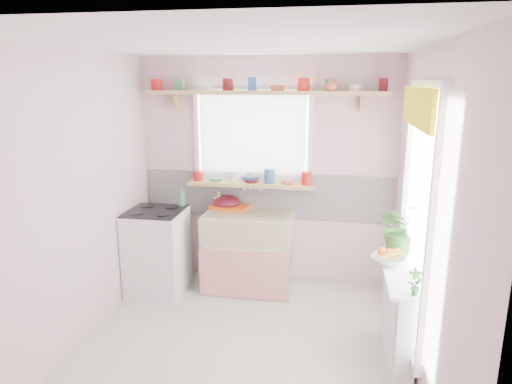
# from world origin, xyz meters

# --- Properties ---
(room) EXTENTS (3.20, 3.20, 3.20)m
(room) POSITION_xyz_m (0.66, 0.86, 1.37)
(room) COLOR beige
(room) RESTS_ON ground
(sink_unit) EXTENTS (0.95, 0.65, 1.11)m
(sink_unit) POSITION_xyz_m (-0.15, 1.29, 0.43)
(sink_unit) COLOR white
(sink_unit) RESTS_ON ground
(cooker) EXTENTS (0.58, 0.58, 0.93)m
(cooker) POSITION_xyz_m (-1.10, 1.05, 0.46)
(cooker) COLOR white
(cooker) RESTS_ON ground
(radiator_ledge) EXTENTS (0.22, 0.95, 0.78)m
(radiator_ledge) POSITION_xyz_m (1.30, 0.20, 0.40)
(radiator_ledge) COLOR white
(radiator_ledge) RESTS_ON ground
(windowsill) EXTENTS (1.40, 0.22, 0.04)m
(windowsill) POSITION_xyz_m (-0.15, 1.48, 1.14)
(windowsill) COLOR tan
(windowsill) RESTS_ON room
(pine_shelf) EXTENTS (2.52, 0.24, 0.04)m
(pine_shelf) POSITION_xyz_m (0.00, 1.47, 2.12)
(pine_shelf) COLOR tan
(pine_shelf) RESTS_ON room
(shelf_crockery) EXTENTS (2.47, 0.11, 0.12)m
(shelf_crockery) POSITION_xyz_m (-0.02, 1.47, 2.19)
(shelf_crockery) COLOR red
(shelf_crockery) RESTS_ON pine_shelf
(sill_crockery) EXTENTS (1.35, 0.11, 0.12)m
(sill_crockery) POSITION_xyz_m (-0.17, 1.48, 1.22)
(sill_crockery) COLOR red
(sill_crockery) RESTS_ON windowsill
(dish_tray) EXTENTS (0.48, 0.40, 0.04)m
(dish_tray) POSITION_xyz_m (-0.38, 1.50, 0.87)
(dish_tray) COLOR #F45A15
(dish_tray) RESTS_ON sink_unit
(colander) EXTENTS (0.36, 0.36, 0.14)m
(colander) POSITION_xyz_m (-0.43, 1.50, 0.92)
(colander) COLOR #530E1A
(colander) RESTS_ON sink_unit
(jade_plant) EXTENTS (0.54, 0.51, 0.47)m
(jade_plant) POSITION_xyz_m (1.33, 0.60, 1.01)
(jade_plant) COLOR #326428
(jade_plant) RESTS_ON radiator_ledge
(fruit_bowl) EXTENTS (0.35, 0.35, 0.07)m
(fruit_bowl) POSITION_xyz_m (1.21, 0.35, 0.81)
(fruit_bowl) COLOR silver
(fruit_bowl) RESTS_ON radiator_ledge
(herb_pot) EXTENTS (0.12, 0.10, 0.20)m
(herb_pot) POSITION_xyz_m (1.33, -0.20, 0.88)
(herb_pot) COLOR #2A6026
(herb_pot) RESTS_ON radiator_ledge
(soap_bottle_sink) EXTENTS (0.10, 0.10, 0.18)m
(soap_bottle_sink) POSITION_xyz_m (-0.53, 1.50, 0.94)
(soap_bottle_sink) COLOR #F2F96E
(soap_bottle_sink) RESTS_ON sink_unit
(sill_cup) EXTENTS (0.15, 0.15, 0.11)m
(sill_cup) POSITION_xyz_m (-0.14, 1.54, 1.21)
(sill_cup) COLOR beige
(sill_cup) RESTS_ON windowsill
(sill_bowl) EXTENTS (0.20, 0.20, 0.06)m
(sill_bowl) POSITION_xyz_m (-0.17, 1.54, 1.19)
(sill_bowl) COLOR #3250A4
(sill_bowl) RESTS_ON windowsill
(shelf_vase) EXTENTS (0.14, 0.14, 0.14)m
(shelf_vase) POSITION_xyz_m (0.68, 1.41, 2.21)
(shelf_vase) COLOR #B55437
(shelf_vase) RESTS_ON pine_shelf
(cooker_bottle) EXTENTS (0.10, 0.10, 0.22)m
(cooker_bottle) POSITION_xyz_m (-0.88, 1.27, 1.03)
(cooker_bottle) COLOR #3C794C
(cooker_bottle) RESTS_ON cooker
(fruit) EXTENTS (0.20, 0.14, 0.10)m
(fruit) POSITION_xyz_m (1.22, 0.36, 0.87)
(fruit) COLOR orange
(fruit) RESTS_ON fruit_bowl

